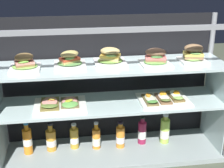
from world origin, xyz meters
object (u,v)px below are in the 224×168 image
Objects in this scene: plated_roll_sandwich_left_of_center at (25,64)px; juice_bottle_near_post at (74,138)px; open_sandwich_tray_right_of_center at (59,104)px; juice_bottle_front_middle at (165,131)px; juice_bottle_back_left at (51,140)px; juice_bottle_front_right_end at (142,132)px; plated_roll_sandwich_center at (70,61)px; plated_roll_sandwich_right_of_center at (156,59)px; juice_bottle_front_fourth at (28,141)px; plated_roll_sandwich_far_right at (110,58)px; open_sandwich_tray_far_right at (164,99)px; plated_roll_sandwich_near_right_corner at (193,55)px; juice_bottle_tucked_behind at (120,137)px; juice_bottle_front_left_end at (96,139)px.

plated_roll_sandwich_left_of_center reaches higher than juice_bottle_near_post.
open_sandwich_tray_right_of_center is 1.48× the size of juice_bottle_front_middle.
juice_bottle_back_left is 0.66m from juice_bottle_front_right_end.
open_sandwich_tray_right_of_center is at bearing -157.99° from plated_roll_sandwich_center.
juice_bottle_front_middle is at bearing 33.52° from plated_roll_sandwich_right_of_center.
plated_roll_sandwich_left_of_center is 0.58m from juice_bottle_front_fourth.
plated_roll_sandwich_far_right reaches higher than plated_roll_sandwich_center.
plated_roll_sandwich_right_of_center is 0.57× the size of open_sandwich_tray_far_right.
juice_bottle_near_post is at bearing 174.55° from plated_roll_sandwich_near_right_corner.
juice_bottle_tucked_behind is at bearing 166.91° from open_sandwich_tray_far_right.
plated_roll_sandwich_right_of_center reaches higher than open_sandwich_tray_right_of_center.
plated_roll_sandwich_left_of_center is 0.35m from open_sandwich_tray_right_of_center.
juice_bottle_front_middle is (-0.14, 0.06, -0.59)m from plated_roll_sandwich_near_right_corner.
plated_roll_sandwich_right_of_center is 1.02× the size of juice_bottle_near_post.
plated_roll_sandwich_left_of_center is 0.75m from juice_bottle_front_left_end.
juice_bottle_near_post is (0.16, 0.01, -0.00)m from juice_bottle_back_left.
juice_bottle_front_left_end reaches higher than juice_bottle_near_post.
open_sandwich_tray_far_right reaches higher than juice_bottle_front_right_end.
plated_roll_sandwich_center is 0.99× the size of juice_bottle_tucked_behind.
juice_bottle_back_left is at bearing 179.78° from juice_bottle_front_right_end.
plated_roll_sandwich_right_of_center reaches higher than open_sandwich_tray_far_right.
open_sandwich_tray_far_right is 0.84m from juice_bottle_back_left.
open_sandwich_tray_far_right reaches higher than juice_bottle_front_left_end.
juice_bottle_near_post is 0.50m from juice_bottle_front_right_end.
juice_bottle_front_left_end and juice_bottle_tucked_behind have the same top height.
juice_bottle_back_left reaches higher than juice_bottle_near_post.
plated_roll_sandwich_near_right_corner reaches higher than juice_bottle_front_fourth.
plated_roll_sandwich_center is (0.28, 0.02, -0.00)m from plated_roll_sandwich_left_of_center.
juice_bottle_back_left is at bearing 176.16° from juice_bottle_front_left_end.
juice_bottle_front_left_end is at bearing 170.57° from open_sandwich_tray_far_right.
juice_bottle_front_middle is (0.75, 0.07, -0.30)m from open_sandwich_tray_right_of_center.
plated_roll_sandwich_near_right_corner is 0.61m from juice_bottle_front_middle.
juice_bottle_near_post is at bearing 178.92° from juice_bottle_front_right_end.
plated_roll_sandwich_left_of_center is at bearing -174.58° from juice_bottle_front_right_end.
plated_roll_sandwich_right_of_center is at bearing -10.59° from juice_bottle_near_post.
plated_roll_sandwich_right_of_center is (0.83, -0.02, 0.00)m from plated_roll_sandwich_left_of_center.
juice_bottle_front_fourth is 1.11× the size of juice_bottle_back_left.
juice_bottle_front_right_end is (0.78, 0.07, -0.59)m from plated_roll_sandwich_left_of_center.
plated_roll_sandwich_left_of_center is at bearing -176.27° from juice_bottle_front_middle.
juice_bottle_front_fourth is at bearing 123.78° from plated_roll_sandwich_left_of_center.
plated_roll_sandwich_center is 0.94× the size of juice_bottle_back_left.
juice_bottle_tucked_behind is at bearing -6.61° from juice_bottle_near_post.
plated_roll_sandwich_center is 0.68m from juice_bottle_tucked_behind.
plated_roll_sandwich_center is at bearing -174.29° from juice_bottle_front_right_end.
plated_roll_sandwich_center is 0.59× the size of open_sandwich_tray_right_of_center.
plated_roll_sandwich_far_right is 1.08× the size of juice_bottle_near_post.
juice_bottle_back_left is (0.16, 0.02, -0.02)m from juice_bottle_front_fourth.
plated_roll_sandwich_left_of_center reaches higher than juice_bottle_front_right_end.
juice_bottle_tucked_behind is (0.42, 0.05, -0.31)m from open_sandwich_tray_right_of_center.
juice_bottle_front_right_end is at bearing 1.10° from juice_bottle_front_fourth.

